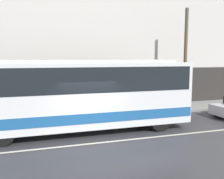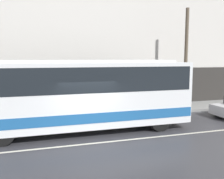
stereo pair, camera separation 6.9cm
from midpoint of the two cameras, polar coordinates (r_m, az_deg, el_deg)
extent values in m
plane|color=#333338|center=(10.55, -4.53, -12.23)|extent=(60.00, 60.00, 0.00)
cube|color=gray|center=(15.65, -8.93, -5.58)|extent=(60.00, 2.81, 0.15)
cube|color=silver|center=(17.01, -10.12, 15.73)|extent=(60.00, 0.30, 12.14)
cube|color=#2D2B28|center=(16.78, -9.71, -0.15)|extent=(60.00, 0.06, 2.80)
cube|color=beige|center=(10.54, -4.53, -12.20)|extent=(54.00, 0.14, 0.01)
cube|color=white|center=(11.87, -8.33, -1.03)|extent=(11.08, 2.51, 2.95)
cube|color=#1E5999|center=(12.03, -8.25, -5.39)|extent=(11.03, 2.53, 0.45)
cube|color=black|center=(11.79, -8.39, 2.50)|extent=(10.75, 2.53, 1.12)
cube|color=orange|center=(13.72, 14.96, 5.27)|extent=(0.12, 1.88, 0.28)
cube|color=white|center=(11.75, -8.46, 6.39)|extent=(9.42, 2.13, 0.12)
cylinder|color=black|center=(12.34, 11.15, -6.84)|extent=(1.08, 0.28, 1.08)
cylinder|color=black|center=(14.25, 6.96, -4.88)|extent=(1.08, 0.28, 1.08)
cylinder|color=black|center=(11.00, -23.85, -9.04)|extent=(1.08, 0.28, 1.08)
cylinder|color=black|center=(13.11, -22.77, -6.44)|extent=(1.08, 0.28, 1.08)
cylinder|color=black|center=(16.72, 23.26, -4.44)|extent=(0.62, 0.20, 0.62)
cylinder|color=brown|center=(17.35, 16.63, 6.67)|extent=(0.22, 0.22, 6.59)
cylinder|color=#333338|center=(15.63, -18.46, -2.98)|extent=(0.36, 0.36, 1.40)
sphere|color=tan|center=(15.51, -18.58, 0.02)|extent=(0.26, 0.26, 0.26)
camera|label=1|loc=(0.03, -89.84, 0.02)|focal=40.00mm
camera|label=2|loc=(0.03, 90.16, -0.02)|focal=40.00mm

